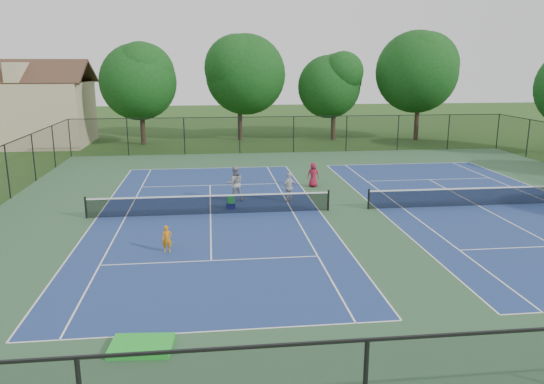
{
  "coord_description": "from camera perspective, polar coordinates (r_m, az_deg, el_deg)",
  "views": [
    {
      "loc": [
        -6.91,
        -25.43,
        7.31
      ],
      "look_at": [
        -4.04,
        -1.0,
        1.3
      ],
      "focal_mm": 35.0,
      "sensor_mm": 36.0,
      "label": 1
    }
  ],
  "objects": [
    {
      "name": "court_pad",
      "position": [
        27.35,
        8.2,
        -1.91
      ],
      "size": [
        36.0,
        36.0,
        0.01
      ],
      "primitive_type": "cube",
      "color": "#31583C",
      "rests_on": "ground"
    },
    {
      "name": "green_tarp",
      "position": [
        14.85,
        -13.88,
        -15.79
      ],
      "size": [
        1.69,
        1.24,
        0.17
      ],
      "primitive_type": "cube",
      "rotation": [
        0.0,
        0.0,
        -0.08
      ],
      "color": "green",
      "rests_on": "ground"
    },
    {
      "name": "tree_back_c",
      "position": [
        51.85,
        6.73,
        11.61
      ],
      "size": [
        6.0,
        6.0,
        8.4
      ],
      "color": "#2D2116",
      "rests_on": "ground"
    },
    {
      "name": "clapboard_house",
      "position": [
        53.11,
        -24.56,
        7.95
      ],
      "size": [
        10.8,
        8.1,
        7.65
      ],
      "color": "tan",
      "rests_on": "ground"
    },
    {
      "name": "ground",
      "position": [
        27.35,
        8.2,
        -1.92
      ],
      "size": [
        140.0,
        140.0,
        0.0
      ],
      "primitive_type": "plane",
      "color": "#234716",
      "rests_on": "ground"
    },
    {
      "name": "tree_back_a",
      "position": [
        49.82,
        -14.02,
        11.87
      ],
      "size": [
        6.8,
        6.8,
        9.15
      ],
      "color": "#2D2116",
      "rests_on": "ground"
    },
    {
      "name": "tree_back_d",
      "position": [
        53.29,
        15.64,
        12.71
      ],
      "size": [
        7.8,
        7.8,
        10.37
      ],
      "color": "#2D2116",
      "rests_on": "ground"
    },
    {
      "name": "instructor",
      "position": [
        28.73,
        -4.02,
        0.93
      ],
      "size": [
        1.02,
        0.84,
        1.92
      ],
      "primitive_type": "imported",
      "rotation": [
        0.0,
        0.0,
        3.26
      ],
      "color": "#959698",
      "rests_on": "ground"
    },
    {
      "name": "ball_hopper",
      "position": [
        27.23,
        -4.49,
        -0.82
      ],
      "size": [
        0.41,
        0.37,
        0.4
      ],
      "primitive_type": "cube",
      "rotation": [
        0.0,
        0.0,
        0.3
      ],
      "color": "green",
      "rests_on": "ball_crate"
    },
    {
      "name": "bystander_c",
      "position": [
        32.03,
        4.46,
        1.85
      ],
      "size": [
        0.76,
        0.53,
        1.48
      ],
      "primitive_type": "imported",
      "rotation": [
        0.0,
        0.0,
        3.06
      ],
      "color": "maroon",
      "rests_on": "ground"
    },
    {
      "name": "child_player",
      "position": [
        21.38,
        -11.24,
        -4.99
      ],
      "size": [
        0.42,
        0.29,
        1.09
      ],
      "primitive_type": "imported",
      "rotation": [
        0.0,
        0.0,
        0.07
      ],
      "color": "orange",
      "rests_on": "ground"
    },
    {
      "name": "tennis_court_left",
      "position": [
        26.44,
        -6.64,
        -2.2
      ],
      "size": [
        12.0,
        23.83,
        1.07
      ],
      "color": "navy",
      "rests_on": "ground"
    },
    {
      "name": "tree_back_b",
      "position": [
        51.52,
        -3.54,
        12.91
      ],
      "size": [
        7.6,
        7.6,
        10.03
      ],
      "color": "#2D2116",
      "rests_on": "ground"
    },
    {
      "name": "perimeter_fence",
      "position": [
        26.97,
        8.31,
        1.36
      ],
      "size": [
        36.08,
        36.08,
        3.02
      ],
      "color": "black",
      "rests_on": "ground"
    },
    {
      "name": "ball_crate",
      "position": [
        27.32,
        -4.48,
        -1.52
      ],
      "size": [
        0.48,
        0.42,
        0.29
      ],
      "primitive_type": "cube",
      "rotation": [
        0.0,
        0.0,
        0.31
      ],
      "color": "#151E96",
      "rests_on": "ground"
    },
    {
      "name": "bystander_a",
      "position": [
        28.42,
        1.86,
        0.48
      ],
      "size": [
        1.01,
        0.75,
        1.6
      ],
      "primitive_type": "imported",
      "rotation": [
        0.0,
        0.0,
        3.58
      ],
      "color": "silver",
      "rests_on": "ground"
    },
    {
      "name": "tennis_court_right",
      "position": [
        29.87,
        21.3,
        -1.2
      ],
      "size": [
        12.0,
        23.83,
        1.07
      ],
      "color": "navy",
      "rests_on": "ground"
    }
  ]
}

